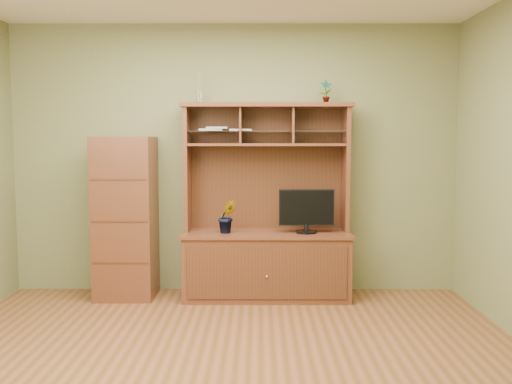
{
  "coord_description": "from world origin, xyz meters",
  "views": [
    {
      "loc": [
        0.25,
        -3.79,
        1.56
      ],
      "look_at": [
        0.22,
        1.2,
        1.09
      ],
      "focal_mm": 40.0,
      "sensor_mm": 36.0,
      "label": 1
    }
  ],
  "objects": [
    {
      "name": "room",
      "position": [
        0.0,
        0.0,
        1.35
      ],
      "size": [
        4.54,
        4.04,
        2.74
      ],
      "color": "brown",
      "rests_on": "ground"
    },
    {
      "name": "side_cabinet",
      "position": [
        -1.06,
        1.73,
        0.79
      ],
      "size": [
        0.56,
        0.51,
        1.58
      ],
      "color": "#4F2516",
      "rests_on": "room"
    },
    {
      "name": "monitor",
      "position": [
        0.71,
        1.64,
        0.87
      ],
      "size": [
        0.53,
        0.2,
        0.42
      ],
      "rotation": [
        0.0,
        0.0,
        0.03
      ],
      "color": "black",
      "rests_on": "media_hutch"
    },
    {
      "name": "magazines",
      "position": [
        -0.12,
        1.81,
        1.65
      ],
      "size": [
        0.54,
        0.21,
        0.04
      ],
      "color": "silver",
      "rests_on": "media_hutch"
    },
    {
      "name": "top_plant",
      "position": [
        0.9,
        1.8,
        2.01
      ],
      "size": [
        0.13,
        0.1,
        0.23
      ],
      "primitive_type": "imported",
      "rotation": [
        0.0,
        0.0,
        0.15
      ],
      "color": "#305D20",
      "rests_on": "media_hutch"
    },
    {
      "name": "orchid_plant",
      "position": [
        -0.06,
        1.65,
        0.81
      ],
      "size": [
        0.19,
        0.16,
        0.32
      ],
      "primitive_type": "imported",
      "rotation": [
        0.0,
        0.0,
        0.11
      ],
      "color": "#25531C",
      "rests_on": "media_hutch"
    },
    {
      "name": "media_hutch",
      "position": [
        0.32,
        1.73,
        0.52
      ],
      "size": [
        1.66,
        0.61,
        1.9
      ],
      "color": "#4F2516",
      "rests_on": "room"
    },
    {
      "name": "reed_diffuser",
      "position": [
        -0.34,
        1.8,
        2.02
      ],
      "size": [
        0.06,
        0.06,
        0.31
      ],
      "color": "silver",
      "rests_on": "media_hutch"
    }
  ]
}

